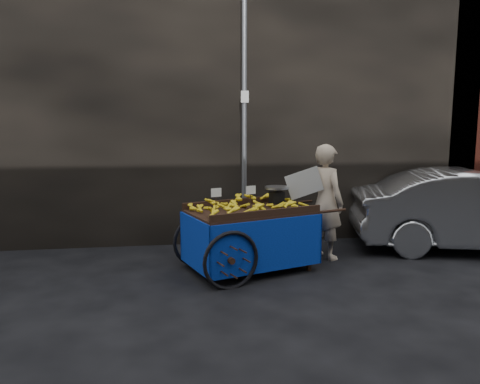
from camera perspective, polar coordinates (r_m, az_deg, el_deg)
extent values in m
plane|color=black|center=(6.40, -0.39, -9.83)|extent=(80.00, 80.00, 0.00)
cube|color=black|center=(8.63, -9.59, 11.66)|extent=(11.00, 2.00, 5.00)
cylinder|color=slate|center=(7.40, 0.52, 8.43)|extent=(0.08, 0.08, 4.00)
cube|color=white|center=(7.36, 0.59, 11.54)|extent=(0.12, 0.02, 0.18)
cube|color=black|center=(6.33, 1.25, -2.54)|extent=(1.83, 1.46, 0.06)
cube|color=black|center=(6.73, -0.63, -1.27)|extent=(1.53, 0.55, 0.10)
cube|color=black|center=(5.92, 3.39, -2.66)|extent=(1.53, 0.55, 0.10)
cube|color=black|center=(6.45, 8.44, -6.07)|extent=(0.06, 0.06, 0.80)
cube|color=black|center=(7.10, 4.71, -4.65)|extent=(0.06, 0.06, 0.80)
cylinder|color=black|center=(6.57, 11.00, -2.30)|extent=(0.49, 0.20, 0.04)
cylinder|color=black|center=(7.20, 7.11, -1.25)|extent=(0.49, 0.20, 0.04)
torus|color=black|center=(5.73, -1.10, -8.36)|extent=(0.73, 0.29, 0.75)
torus|color=black|center=(6.69, -5.14, -5.93)|extent=(0.73, 0.29, 0.75)
cylinder|color=black|center=(6.21, -3.28, -7.05)|extent=(0.40, 1.08, 0.05)
cube|color=navy|center=(5.98, 3.55, -6.57)|extent=(1.56, 0.54, 0.68)
cube|color=navy|center=(6.85, -0.78, -4.59)|extent=(1.56, 0.54, 0.68)
cube|color=navy|center=(6.08, -5.54, -6.34)|extent=(0.35, 0.99, 0.68)
cube|color=navy|center=(6.82, 7.26, -4.73)|extent=(0.35, 0.99, 0.68)
cube|color=black|center=(6.57, 4.50, -0.67)|extent=(0.21, 0.19, 0.16)
cylinder|color=silver|center=(6.55, 4.52, 0.54)|extent=(0.43, 0.43, 0.03)
cube|color=white|center=(5.94, -2.92, -0.07)|extent=(0.14, 0.05, 0.11)
cube|color=white|center=(6.16, 1.33, 0.25)|extent=(0.14, 0.05, 0.11)
imported|color=tan|center=(7.02, 10.38, -1.17)|extent=(0.66, 0.74, 1.70)
cube|color=silver|center=(6.80, 7.83, 1.08)|extent=(0.59, 0.04, 0.50)
ellipsoid|color=blue|center=(6.76, 6.19, -7.87)|extent=(0.25, 0.20, 0.23)
imported|color=#B9BCC0|center=(8.25, 27.05, -2.05)|extent=(4.04, 2.20, 1.26)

